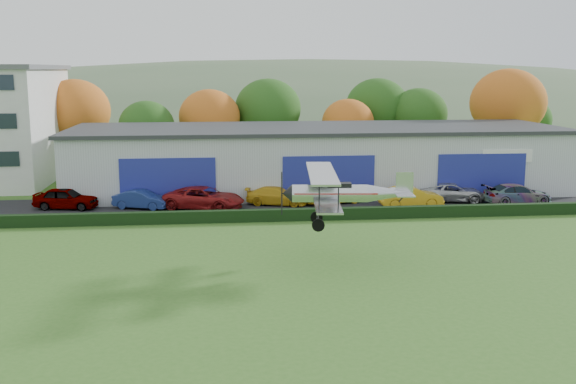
{
  "coord_description": "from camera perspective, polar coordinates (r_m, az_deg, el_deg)",
  "views": [
    {
      "loc": [
        -3.49,
        -27.55,
        9.97
      ],
      "look_at": [
        0.61,
        10.12,
        3.07
      ],
      "focal_mm": 41.94,
      "sensor_mm": 36.0,
      "label": 1
    }
  ],
  "objects": [
    {
      "name": "car_3",
      "position": [
        50.08,
        -0.95,
        -0.33
      ],
      "size": [
        4.91,
        3.05,
        1.33
      ],
      "primitive_type": "imported",
      "rotation": [
        0.0,
        0.0,
        1.29
      ],
      "color": "gold",
      "rests_on": "apron"
    },
    {
      "name": "car_2",
      "position": [
        48.86,
        -7.11,
        -0.51
      ],
      "size": [
        6.37,
        4.58,
        1.61
      ],
      "primitive_type": "imported",
      "rotation": [
        0.0,
        0.0,
        1.2
      ],
      "color": "maroon",
      "rests_on": "apron"
    },
    {
      "name": "biplane",
      "position": [
        34.87,
        4.51,
        0.04
      ],
      "size": [
        6.84,
        7.85,
        2.93
      ],
      "rotation": [
        0.0,
        0.0,
        -0.1
      ],
      "color": "silver"
    },
    {
      "name": "ground",
      "position": [
        29.5,
        0.96,
        -9.43
      ],
      "size": [
        300.0,
        300.0,
        0.0
      ],
      "primitive_type": "plane",
      "color": "#356520",
      "rests_on": "ground"
    },
    {
      "name": "hedge",
      "position": [
        45.25,
        2.17,
        -1.89
      ],
      "size": [
        46.0,
        0.6,
        0.8
      ],
      "primitive_type": "cube",
      "color": "black",
      "rests_on": "ground"
    },
    {
      "name": "car_7",
      "position": [
        53.29,
        18.87,
        -0.16
      ],
      "size": [
        5.23,
        2.37,
        1.48
      ],
      "primitive_type": "imported",
      "rotation": [
        0.0,
        0.0,
        1.63
      ],
      "color": "gray",
      "rests_on": "apron"
    },
    {
      "name": "apron",
      "position": [
        49.98,
        1.37,
        -1.16
      ],
      "size": [
        48.0,
        9.0,
        0.05
      ],
      "primitive_type": "cube",
      "color": "black",
      "rests_on": "ground"
    },
    {
      "name": "car_5",
      "position": [
        49.98,
        10.36,
        -0.41
      ],
      "size": [
        4.67,
        1.73,
        1.53
      ],
      "primitive_type": "imported",
      "rotation": [
        0.0,
        0.0,
        1.6
      ],
      "color": "gold",
      "rests_on": "apron"
    },
    {
      "name": "car_6",
      "position": [
        52.88,
        13.82,
        -0.03
      ],
      "size": [
        5.34,
        3.25,
        1.39
      ],
      "primitive_type": "imported",
      "rotation": [
        0.0,
        0.0,
        1.37
      ],
      "color": "silver",
      "rests_on": "apron"
    },
    {
      "name": "car_1",
      "position": [
        49.8,
        -12.31,
        -0.62
      ],
      "size": [
        4.32,
        2.69,
        1.34
      ],
      "primitive_type": "imported",
      "rotation": [
        0.0,
        0.0,
        1.23
      ],
      "color": "navy",
      "rests_on": "apron"
    },
    {
      "name": "car_4",
      "position": [
        50.63,
        3.79,
        -0.12
      ],
      "size": [
        4.83,
        3.09,
        1.53
      ],
      "primitive_type": "imported",
      "rotation": [
        0.0,
        0.0,
        1.88
      ],
      "color": "gold",
      "rests_on": "apron"
    },
    {
      "name": "car_0",
      "position": [
        51.17,
        -18.32,
        -0.5
      ],
      "size": [
        4.82,
        2.66,
        1.55
      ],
      "primitive_type": "imported",
      "rotation": [
        0.0,
        0.0,
        1.38
      ],
      "color": "gray",
      "rests_on": "apron"
    },
    {
      "name": "tree_belt",
      "position": [
        68.45,
        -2.58,
        6.66
      ],
      "size": [
        75.7,
        13.22,
        10.12
      ],
      "color": "#3D2614",
      "rests_on": "ground"
    },
    {
      "name": "distant_hills",
      "position": [
        169.12,
        -6.46,
        2.43
      ],
      "size": [
        430.0,
        196.0,
        56.0
      ],
      "color": "#4C6642",
      "rests_on": "ground"
    },
    {
      "name": "hangar",
      "position": [
        56.65,
        2.46,
        2.89
      ],
      "size": [
        40.6,
        12.6,
        5.3
      ],
      "color": "#B2B7BC",
      "rests_on": "ground"
    }
  ]
}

